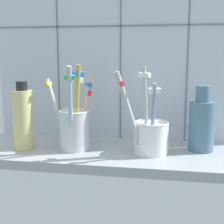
{
  "coord_description": "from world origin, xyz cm",
  "views": [
    {
      "loc": [
        12.43,
        -69.85,
        22.92
      ],
      "look_at": [
        0.0,
        -0.87,
        10.72
      ],
      "focal_mm": 53.01,
      "sensor_mm": 36.0,
      "label": 1
    }
  ],
  "objects_px": {
    "toothbrush_cup_left": "(74,126)",
    "toothbrush_cup_right": "(150,134)",
    "ceramic_vase": "(202,123)",
    "soap_bottle": "(23,118)"
  },
  "relations": [
    {
      "from": "ceramic_vase",
      "to": "soap_bottle",
      "type": "relative_size",
      "value": 0.95
    },
    {
      "from": "toothbrush_cup_right",
      "to": "soap_bottle",
      "type": "height_order",
      "value": "toothbrush_cup_right"
    },
    {
      "from": "toothbrush_cup_left",
      "to": "ceramic_vase",
      "type": "xyz_separation_m",
      "value": [
        0.28,
        0.04,
        0.01
      ]
    },
    {
      "from": "toothbrush_cup_left",
      "to": "ceramic_vase",
      "type": "bearing_deg",
      "value": 8.43
    },
    {
      "from": "toothbrush_cup_left",
      "to": "toothbrush_cup_right",
      "type": "distance_m",
      "value": 0.17
    },
    {
      "from": "toothbrush_cup_left",
      "to": "toothbrush_cup_right",
      "type": "bearing_deg",
      "value": -0.46
    },
    {
      "from": "toothbrush_cup_left",
      "to": "soap_bottle",
      "type": "relative_size",
      "value": 1.25
    },
    {
      "from": "toothbrush_cup_right",
      "to": "soap_bottle",
      "type": "relative_size",
      "value": 1.23
    },
    {
      "from": "toothbrush_cup_left",
      "to": "ceramic_vase",
      "type": "relative_size",
      "value": 1.32
    },
    {
      "from": "toothbrush_cup_left",
      "to": "ceramic_vase",
      "type": "height_order",
      "value": "toothbrush_cup_left"
    }
  ]
}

